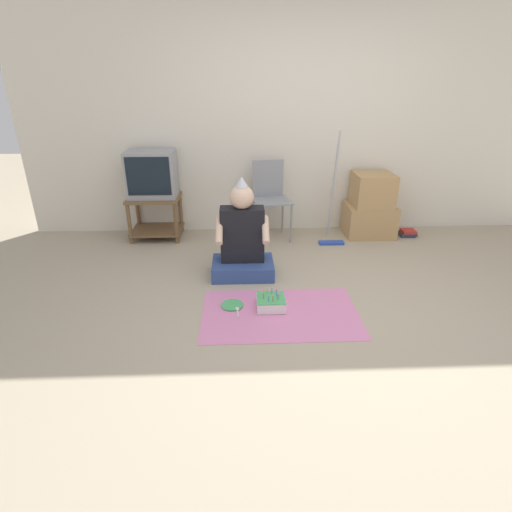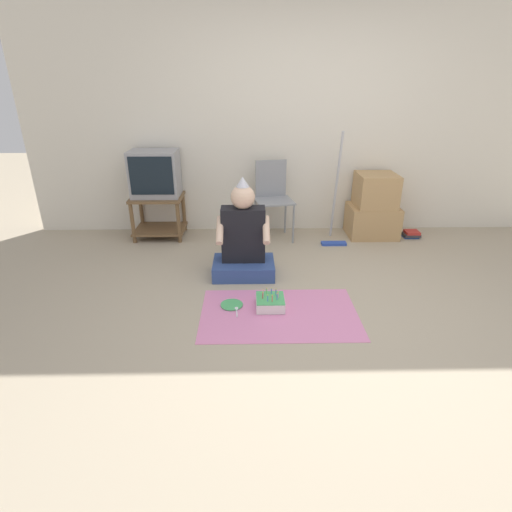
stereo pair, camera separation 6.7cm
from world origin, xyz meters
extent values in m
plane|color=tan|center=(0.00, 0.00, 0.00)|extent=(16.00, 16.00, 0.00)
cube|color=silver|center=(0.00, 2.19, 1.27)|extent=(6.40, 0.06, 2.55)
cube|color=brown|center=(-1.69, 1.93, 0.48)|extent=(0.58, 0.47, 0.03)
cube|color=brown|center=(-1.69, 1.93, 0.09)|extent=(0.58, 0.47, 0.02)
cylinder|color=brown|center=(-1.95, 1.72, 0.25)|extent=(0.04, 0.04, 0.49)
cylinder|color=brown|center=(-1.44, 1.72, 0.25)|extent=(0.04, 0.04, 0.49)
cylinder|color=brown|center=(-1.95, 2.13, 0.25)|extent=(0.04, 0.04, 0.49)
cylinder|color=brown|center=(-1.44, 2.13, 0.25)|extent=(0.04, 0.04, 0.49)
cube|color=#99999E|center=(-1.69, 1.94, 0.75)|extent=(0.53, 0.39, 0.51)
cube|color=black|center=(-1.69, 1.75, 0.76)|extent=(0.47, 0.01, 0.41)
cube|color=gray|center=(-0.35, 1.82, 0.46)|extent=(0.47, 0.45, 0.02)
cube|color=gray|center=(-0.38, 2.00, 0.67)|extent=(0.36, 0.08, 0.43)
cylinder|color=gray|center=(-0.50, 1.61, 0.23)|extent=(0.02, 0.02, 0.46)
cylinder|color=gray|center=(-0.14, 1.68, 0.23)|extent=(0.02, 0.02, 0.46)
cylinder|color=gray|center=(-0.56, 1.95, 0.23)|extent=(0.02, 0.02, 0.46)
cylinder|color=gray|center=(-0.20, 2.02, 0.23)|extent=(0.02, 0.02, 0.46)
cube|color=tan|center=(0.83, 1.91, 0.18)|extent=(0.57, 0.46, 0.36)
cube|color=tan|center=(0.83, 1.91, 0.55)|extent=(0.44, 0.44, 0.38)
cube|color=#2D4CB2|center=(0.32, 1.61, 0.01)|extent=(0.28, 0.09, 0.03)
cylinder|color=#B7B7BC|center=(0.32, 1.72, 0.64)|extent=(0.03, 0.25, 1.22)
cube|color=#284793|center=(1.28, 1.82, 0.01)|extent=(0.17, 0.12, 0.02)
cube|color=#333338|center=(1.29, 1.82, 0.03)|extent=(0.19, 0.15, 0.03)
cube|color=#B72D28|center=(1.29, 1.82, 0.06)|extent=(0.16, 0.15, 0.03)
cube|color=#334C8C|center=(-0.69, 0.87, 0.07)|extent=(0.58, 0.40, 0.14)
cube|color=black|center=(-0.69, 0.91, 0.40)|extent=(0.40, 0.19, 0.51)
sphere|color=beige|center=(-0.69, 0.91, 0.75)|extent=(0.22, 0.22, 0.22)
cone|color=silver|center=(-0.69, 0.91, 0.89)|extent=(0.12, 0.12, 0.09)
cylinder|color=beige|center=(-0.90, 0.80, 0.48)|extent=(0.06, 0.27, 0.21)
cylinder|color=beige|center=(-0.49, 0.80, 0.48)|extent=(0.06, 0.27, 0.21)
cube|color=pink|center=(-0.40, 0.16, 0.00)|extent=(1.25, 0.79, 0.01)
cube|color=white|center=(-0.47, 0.25, 0.05)|extent=(0.23, 0.23, 0.08)
cube|color=#4CB266|center=(-0.47, 0.25, 0.09)|extent=(0.22, 0.22, 0.01)
cylinder|color=#E58CCC|center=(-0.41, 0.24, 0.12)|extent=(0.01, 0.01, 0.06)
sphere|color=#FFCC4C|center=(-0.41, 0.24, 0.15)|extent=(0.01, 0.01, 0.01)
cylinder|color=#4C7FE5|center=(-0.42, 0.29, 0.12)|extent=(0.01, 0.01, 0.06)
sphere|color=#FFCC4C|center=(-0.42, 0.29, 0.15)|extent=(0.01, 0.01, 0.01)
cylinder|color=#4C7FE5|center=(-0.46, 0.31, 0.12)|extent=(0.01, 0.01, 0.06)
sphere|color=#FFCC4C|center=(-0.46, 0.31, 0.15)|extent=(0.01, 0.01, 0.01)
cylinder|color=#66C666|center=(-0.50, 0.31, 0.12)|extent=(0.01, 0.01, 0.06)
sphere|color=#FFCC4C|center=(-0.50, 0.31, 0.15)|extent=(0.01, 0.01, 0.01)
cylinder|color=#E58CCC|center=(-0.53, 0.28, 0.12)|extent=(0.01, 0.01, 0.06)
sphere|color=#FFCC4C|center=(-0.53, 0.28, 0.15)|extent=(0.01, 0.01, 0.01)
cylinder|color=#EA4C4C|center=(-0.53, 0.24, 0.12)|extent=(0.01, 0.01, 0.06)
sphere|color=#FFCC4C|center=(-0.53, 0.24, 0.15)|extent=(0.01, 0.01, 0.01)
cylinder|color=#4C7FE5|center=(-0.50, 0.19, 0.12)|extent=(0.01, 0.01, 0.06)
sphere|color=#FFCC4C|center=(-0.50, 0.19, 0.15)|extent=(0.01, 0.01, 0.01)
cylinder|color=#EA4C4C|center=(-0.46, 0.19, 0.12)|extent=(0.01, 0.01, 0.06)
sphere|color=#FFCC4C|center=(-0.46, 0.19, 0.15)|extent=(0.01, 0.01, 0.01)
cylinder|color=#4C7FE5|center=(-0.42, 0.21, 0.12)|extent=(0.01, 0.01, 0.06)
sphere|color=#FFCC4C|center=(-0.42, 0.21, 0.15)|extent=(0.01, 0.01, 0.01)
cylinder|color=#4CB266|center=(-0.79, 0.29, 0.01)|extent=(0.18, 0.18, 0.01)
ellipsoid|color=white|center=(-0.75, 0.23, 0.01)|extent=(0.04, 0.05, 0.01)
cube|color=white|center=(-0.74, 0.16, 0.01)|extent=(0.02, 0.10, 0.01)
camera|label=1|loc=(-0.71, -2.57, 1.71)|focal=28.00mm
camera|label=2|loc=(-0.64, -2.57, 1.71)|focal=28.00mm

